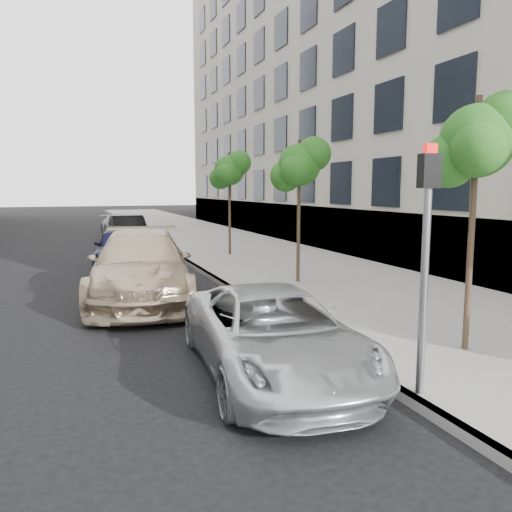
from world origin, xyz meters
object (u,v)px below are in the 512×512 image
tree_far (230,170)px  tree_mid (300,165)px  minivan (273,333)px  suv (141,266)px  sedan_blue (120,247)px  sedan_black (128,230)px  tree_near (478,141)px  signal_pole (426,241)px  sedan_rear (120,226)px

tree_far → tree_mid: bearing=-90.0°
minivan → suv: (-1.15, 5.87, 0.22)m
sedan_blue → sedan_black: 7.38m
tree_near → tree_far: size_ratio=1.00×
tree_near → signal_pole: 2.68m
tree_near → sedan_blue: tree_near is taller
suv → sedan_rear: bearing=95.0°
tree_mid → signal_pole: tree_mid is taller
sedan_blue → sedan_black: bearing=89.8°
tree_near → sedan_black: bearing=100.0°
suv → sedan_black: suv is taller
tree_far → sedan_blue: tree_far is taller
sedan_rear → suv: bearing=-100.9°
minivan → sedan_rear: minivan is taller
signal_pole → tree_far: bearing=91.6°
minivan → suv: suv is taller
signal_pole → sedan_rear: (-1.40, 25.34, -1.52)m
signal_pole → sedan_black: signal_pole is taller
suv → sedan_rear: suv is taller
minivan → tree_mid: bearing=66.4°
tree_near → sedan_blue: 13.01m
tree_far → sedan_rear: (-3.33, 11.11, -2.90)m
tree_near → minivan: tree_near is taller
tree_far → sedan_rear: size_ratio=0.99×
suv → sedan_blue: size_ratio=1.41×
sedan_black → sedan_rear: bearing=88.0°
tree_far → suv: (-4.48, -6.76, -2.65)m
minivan → sedan_blue: 11.58m
sedan_black → signal_pole: bearing=-87.3°
tree_mid → sedan_rear: (-3.33, 17.61, -2.82)m
tree_mid → tree_far: size_ratio=0.98×
sedan_blue → minivan: bearing=-76.3°
tree_near → sedan_rear: tree_near is taller
tree_mid → sedan_rear: 18.14m
tree_far → sedan_black: (-3.38, 6.20, -2.78)m
signal_pole → sedan_rear: bearing=102.4°
tree_mid → minivan: 7.51m
sedan_black → minivan: bearing=-91.2°
sedan_black → tree_far: bearing=-62.7°
tree_far → sedan_blue: 5.37m
tree_mid → minivan: size_ratio=0.88×
tree_mid → sedan_blue: bearing=129.5°
suv → sedan_blue: (0.03, 5.66, -0.14)m
signal_pole → minivan: 2.60m
sedan_blue → sedan_black: (1.07, 7.31, 0.01)m
tree_far → signal_pole: (-1.93, -14.23, -1.38)m
tree_mid → sedan_rear: tree_mid is taller
tree_mid → tree_far: (0.00, 6.50, 0.07)m
signal_pole → sedan_black: (-1.46, 20.43, -1.41)m
minivan → sedan_blue: size_ratio=1.10×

